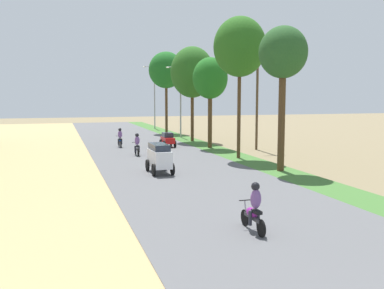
% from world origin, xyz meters
% --- Properties ---
extents(median_tree_second, '(2.81, 2.81, 8.42)m').
position_xyz_m(median_tree_second, '(5.79, 19.34, 6.82)').
color(median_tree_second, '#4C351E').
rests_on(median_tree_second, median_strip).
extents(median_tree_third, '(3.67, 3.67, 9.90)m').
position_xyz_m(median_tree_third, '(5.52, 25.00, 7.84)').
color(median_tree_third, '#4C351E').
rests_on(median_tree_third, median_strip).
extents(median_tree_fourth, '(2.97, 2.97, 7.65)m').
position_xyz_m(median_tree_fourth, '(5.67, 31.53, 5.90)').
color(median_tree_fourth, '#4C351E').
rests_on(median_tree_fourth, median_strip).
extents(median_tree_fifth, '(4.21, 4.21, 9.15)m').
position_xyz_m(median_tree_fifth, '(5.83, 37.17, 6.73)').
color(median_tree_fifth, '#4C351E').
rests_on(median_tree_fifth, median_strip).
extents(median_tree_sixth, '(4.12, 4.12, 9.59)m').
position_xyz_m(median_tree_sixth, '(5.65, 47.01, 7.47)').
color(median_tree_sixth, '#4C351E').
rests_on(median_tree_sixth, median_strip).
extents(streetlamp_near, '(3.16, 0.20, 7.59)m').
position_xyz_m(streetlamp_near, '(5.80, 41.26, 4.44)').
color(streetlamp_near, gray).
rests_on(streetlamp_near, median_strip).
extents(streetlamp_mid, '(3.16, 0.20, 8.46)m').
position_xyz_m(streetlamp_mid, '(5.80, 54.23, 4.90)').
color(streetlamp_mid, gray).
rests_on(streetlamp_mid, median_strip).
extents(utility_pole_near, '(1.80, 0.20, 9.14)m').
position_xyz_m(utility_pole_near, '(9.05, 29.44, 4.76)').
color(utility_pole_near, brown).
rests_on(utility_pole_near, ground).
extents(car_van_white, '(1.19, 2.41, 1.67)m').
position_xyz_m(car_van_white, '(-1.26, 20.60, 1.02)').
color(car_van_white, silver).
rests_on(car_van_white, road_strip).
extents(car_hatchback_red, '(1.04, 2.00, 1.23)m').
position_xyz_m(car_hatchback_red, '(2.30, 32.98, 0.75)').
color(car_hatchback_red, red).
rests_on(car_hatchback_red, road_strip).
extents(motorbike_foreground_rider, '(0.54, 1.80, 1.66)m').
position_xyz_m(motorbike_foreground_rider, '(-0.77, 9.11, 0.86)').
color(motorbike_foreground_rider, black).
rests_on(motorbike_foreground_rider, road_strip).
extents(motorbike_ahead_second, '(0.54, 1.80, 1.66)m').
position_xyz_m(motorbike_ahead_second, '(-1.20, 28.32, 0.86)').
color(motorbike_ahead_second, black).
rests_on(motorbike_ahead_second, road_strip).
extents(motorbike_ahead_third, '(0.54, 1.80, 1.66)m').
position_xyz_m(motorbike_ahead_third, '(-1.69, 33.95, 0.86)').
color(motorbike_ahead_third, black).
rests_on(motorbike_ahead_third, road_strip).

